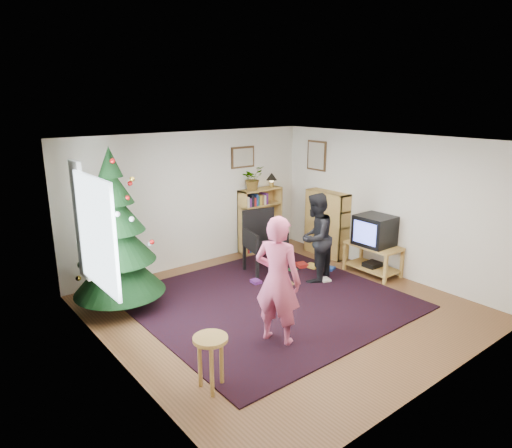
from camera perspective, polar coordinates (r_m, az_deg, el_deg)
floor at (r=7.04m, az=3.16°, el=-10.41°), size 5.00×5.00×0.00m
ceiling at (r=6.36m, az=3.49°, el=10.30°), size 5.00×5.00×0.00m
wall_back at (r=8.56m, az=-7.91°, el=3.04°), size 5.00×0.02×2.50m
wall_front at (r=5.12m, az=22.43°, el=-6.59°), size 5.00×0.02×2.50m
wall_left at (r=5.34m, az=-17.21°, el=-5.17°), size 0.02×5.00×2.50m
wall_right at (r=8.42m, az=16.12°, el=2.37°), size 0.02×5.00×2.50m
rug at (r=7.24m, az=1.56°, el=-9.54°), size 3.80×3.60×0.02m
window_pane at (r=5.81m, az=-19.33°, el=-1.09°), size 0.04×1.20×1.40m
curtain at (r=6.47m, az=-21.10°, el=0.37°), size 0.06×0.35×1.60m
picture_back at (r=9.05m, az=-1.67°, el=8.34°), size 0.55×0.03×0.42m
picture_right at (r=9.39m, az=7.60°, el=8.47°), size 0.03×0.50×0.60m
christmas_tree at (r=6.98m, az=-17.05°, el=-2.37°), size 1.34×1.34×2.43m
bookshelf_back at (r=9.40m, az=0.53°, el=0.62°), size 0.95×0.30×1.30m
bookshelf_right at (r=9.22m, az=8.84°, el=0.14°), size 0.30×0.95×1.30m
tv_stand at (r=8.47m, az=14.41°, el=-3.94°), size 0.53×0.95×0.55m
crt_tv at (r=8.32m, az=14.62°, el=-0.77°), size 0.56×0.61×0.53m
armchair at (r=8.22m, az=0.57°, el=-1.88°), size 0.76×0.76×1.14m
stool at (r=5.06m, az=-5.69°, el=-15.28°), size 0.38×0.38×0.63m
person_standing at (r=5.80m, az=2.72°, el=-7.08°), size 0.63×0.73×1.70m
person_by_chair at (r=7.84m, az=7.42°, el=-1.72°), size 0.91×0.81×1.54m
potted_plant at (r=9.09m, az=-0.44°, el=5.75°), size 0.49×0.45×0.47m
table_lamp at (r=9.41m, az=1.97°, el=5.84°), size 0.22×0.22×0.30m
floor_clutter at (r=8.28m, az=5.61°, el=-6.08°), size 1.66×0.94×0.08m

